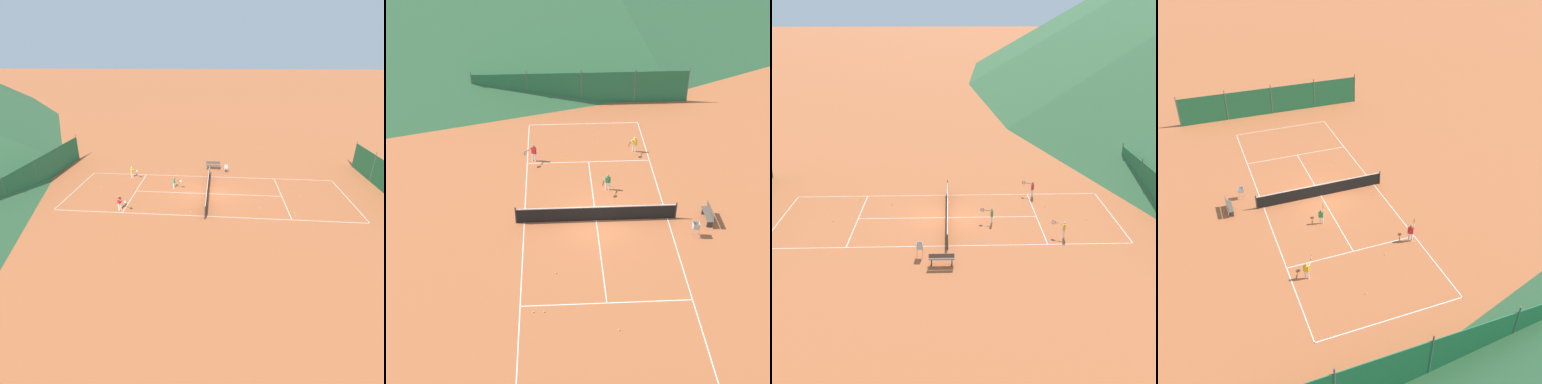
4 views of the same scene
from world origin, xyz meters
The scene contains 16 objects.
ground_plane centered at (0.00, 0.00, 0.00)m, with size 600.00×600.00×0.00m, color #B25B33.
court_line_markings centered at (0.00, 0.00, 0.00)m, with size 8.25×23.85×0.01m.
tennis_net centered at (0.00, 0.00, 0.50)m, with size 9.18×0.08×1.06m.
windscreen_fence_far centered at (0.00, 15.50, 1.31)m, with size 17.28×0.08×2.90m.
player_near_service centered at (-3.68, 6.68, 0.72)m, with size 0.79×0.89×1.24m.
player_near_baseline centered at (0.91, 3.03, 0.64)m, with size 0.57×0.89×1.08m.
player_far_baseline centered at (3.20, 7.56, 0.67)m, with size 0.71×0.86×1.14m.
tennis_ball_service_box centered at (-2.96, -6.82, 0.03)m, with size 0.07×0.07×0.07m, color #CCE033.
tennis_ball_by_net_right centered at (-3.51, 1.17, 0.03)m, with size 0.07×0.07×0.07m, color #CCE033.
tennis_ball_near_corner centered at (0.37, -8.08, 0.03)m, with size 0.07×0.07×0.07m, color #CCE033.
tennis_ball_by_net_left centered at (-1.66, 7.34, 0.03)m, with size 0.07×0.07×0.07m, color #CCE033.
tennis_ball_mid_court centered at (-2.39, -4.23, 0.03)m, with size 0.07×0.07×0.07m, color #CCE033.
tennis_ball_far_corner centered at (0.60, 9.85, 0.03)m, with size 0.07×0.07×0.07m, color #CCE033.
tennis_ball_alley_right centered at (-3.48, -6.82, 0.03)m, with size 0.07×0.07×0.07m, color #CCE033.
ball_hopper centered at (5.30, -1.66, 0.65)m, with size 0.36×0.36×0.89m.
courtside_bench centered at (6.34, -0.33, 0.45)m, with size 0.36×1.50×0.84m.
Camera 1 is at (-23.90, -0.75, 10.94)m, focal length 28.00 mm.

